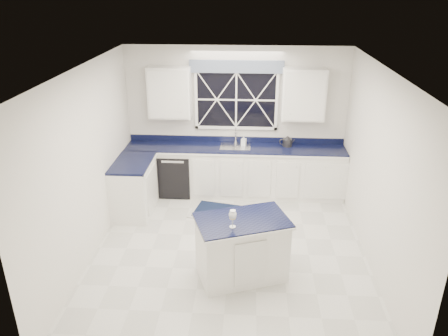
# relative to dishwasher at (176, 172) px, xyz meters

# --- Properties ---
(ground) EXTENTS (4.50, 4.50, 0.00)m
(ground) POSITION_rel_dishwasher_xyz_m (1.10, -1.95, -0.41)
(ground) COLOR silver
(ground) RESTS_ON ground
(back_wall) EXTENTS (4.00, 0.10, 2.70)m
(back_wall) POSITION_rel_dishwasher_xyz_m (1.10, 0.30, 0.94)
(back_wall) COLOR silver
(back_wall) RESTS_ON ground
(base_cabinets) EXTENTS (3.99, 1.60, 0.90)m
(base_cabinets) POSITION_rel_dishwasher_xyz_m (0.77, -0.17, 0.04)
(base_cabinets) COLOR white
(base_cabinets) RESTS_ON ground
(countertop) EXTENTS (3.98, 0.64, 0.04)m
(countertop) POSITION_rel_dishwasher_xyz_m (1.10, 0.00, 0.51)
(countertop) COLOR black
(countertop) RESTS_ON base_cabinets
(dishwasher) EXTENTS (0.60, 0.58, 0.82)m
(dishwasher) POSITION_rel_dishwasher_xyz_m (0.00, 0.00, 0.00)
(dishwasher) COLOR black
(dishwasher) RESTS_ON ground
(window) EXTENTS (1.65, 0.09, 1.26)m
(window) POSITION_rel_dishwasher_xyz_m (1.10, 0.25, 1.42)
(window) COLOR black
(window) RESTS_ON ground
(upper_cabinets) EXTENTS (3.10, 0.34, 0.90)m
(upper_cabinets) POSITION_rel_dishwasher_xyz_m (1.10, 0.13, 1.49)
(upper_cabinets) COLOR white
(upper_cabinets) RESTS_ON ground
(faucet) EXTENTS (0.05, 0.20, 0.30)m
(faucet) POSITION_rel_dishwasher_xyz_m (1.10, 0.19, 0.69)
(faucet) COLOR silver
(faucet) RESTS_ON countertop
(island) EXTENTS (1.35, 1.07, 0.88)m
(island) POSITION_rel_dishwasher_xyz_m (1.29, -2.49, 0.03)
(island) COLOR white
(island) RESTS_ON ground
(rug) EXTENTS (1.27, 0.93, 0.02)m
(rug) POSITION_rel_dishwasher_xyz_m (0.95, -0.75, -0.40)
(rug) COLOR #ACACA7
(rug) RESTS_ON ground
(kettle) EXTENTS (0.28, 0.17, 0.20)m
(kettle) POSITION_rel_dishwasher_xyz_m (2.04, 0.11, 0.62)
(kettle) COLOR #2C2C2F
(kettle) RESTS_ON countertop
(wine_glass) EXTENTS (0.10, 0.10, 0.24)m
(wine_glass) POSITION_rel_dishwasher_xyz_m (1.17, -2.69, 0.63)
(wine_glass) COLOR silver
(wine_glass) RESTS_ON island
(soap_bottle) EXTENTS (0.10, 0.10, 0.19)m
(soap_bottle) POSITION_rel_dishwasher_xyz_m (1.25, 0.11, 0.62)
(soap_bottle) COLOR silver
(soap_bottle) RESTS_ON countertop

